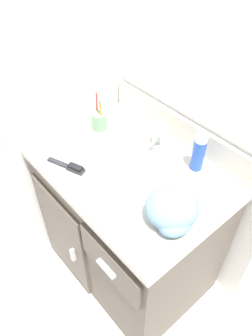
# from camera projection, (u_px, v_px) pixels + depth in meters

# --- Properties ---
(ground_plane) EXTENTS (6.00, 6.00, 0.00)m
(ground_plane) POSITION_uv_depth(u_px,v_px,m) (130.00, 265.00, 1.92)
(ground_plane) COLOR beige
(wall_back) EXTENTS (1.01, 0.08, 2.20)m
(wall_back) POSITION_uv_depth(u_px,v_px,m) (197.00, 75.00, 1.31)
(wall_back) COLOR silver
(wall_back) RESTS_ON ground_plane
(wall_left) EXTENTS (0.08, 0.67, 2.20)m
(wall_left) POSITION_uv_depth(u_px,v_px,m) (61.00, 60.00, 1.40)
(wall_left) COLOR silver
(wall_left) RESTS_ON ground_plane
(vanity) EXTENTS (0.83, 0.61, 0.80)m
(vanity) POSITION_uv_depth(u_px,v_px,m) (130.00, 223.00, 1.63)
(vanity) COLOR brown
(vanity) RESTS_ON ground_plane
(backsplash) EXTENTS (0.83, 0.02, 0.12)m
(backsplash) POSITION_uv_depth(u_px,v_px,m) (180.00, 129.00, 1.45)
(backsplash) COLOR beige
(backsplash) RESTS_ON vanity
(sink_faucet) EXTENTS (0.09, 0.09, 0.14)m
(sink_faucet) POSITION_uv_depth(u_px,v_px,m) (162.00, 142.00, 1.41)
(sink_faucet) COLOR silver
(sink_faucet) RESTS_ON vanity
(toothbrush_cup) EXTENTS (0.08, 0.08, 0.20)m
(toothbrush_cup) POSITION_uv_depth(u_px,v_px,m) (99.00, 119.00, 1.53)
(toothbrush_cup) COLOR gray
(toothbrush_cup) RESTS_ON vanity
(soap_dispenser) EXTENTS (0.06, 0.06, 0.13)m
(soap_dispenser) POSITION_uv_depth(u_px,v_px,m) (159.00, 134.00, 1.44)
(soap_dispenser) COLOR silver
(soap_dispenser) RESTS_ON vanity
(shaving_cream_can) EXTENTS (0.05, 0.05, 0.17)m
(shaving_cream_can) POSITION_uv_depth(u_px,v_px,m) (199.00, 153.00, 1.31)
(shaving_cream_can) COLOR #234CB2
(shaving_cream_can) RESTS_ON vanity
(hairbrush) EXTENTS (0.18, 0.09, 0.03)m
(hairbrush) POSITION_uv_depth(u_px,v_px,m) (71.00, 167.00, 1.35)
(hairbrush) COLOR #232328
(hairbrush) RESTS_ON vanity
(hand_towel) EXTENTS (0.19, 0.20, 0.11)m
(hand_towel) POSITION_uv_depth(u_px,v_px,m) (173.00, 211.00, 1.14)
(hand_towel) COLOR #6B8EA8
(hand_towel) RESTS_ON vanity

